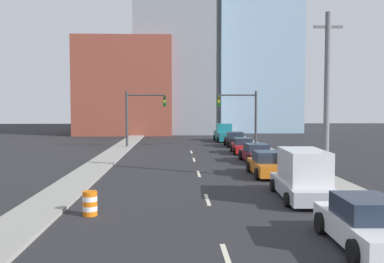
# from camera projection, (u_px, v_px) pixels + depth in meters

# --- Properties ---
(sidewalk_left) EXTENTS (2.01, 92.37, 0.16)m
(sidewalk_left) POSITION_uv_depth(u_px,v_px,m) (130.00, 141.00, 50.36)
(sidewalk_left) COLOR gray
(sidewalk_left) RESTS_ON ground
(sidewalk_right) EXTENTS (2.01, 92.37, 0.16)m
(sidewalk_right) POSITION_uv_depth(u_px,v_px,m) (246.00, 141.00, 50.88)
(sidewalk_right) COLOR gray
(sidewalk_right) RESTS_ON ground
(lane_stripe_at_7m) EXTENTS (0.16, 2.40, 0.01)m
(lane_stripe_at_7m) POSITION_uv_depth(u_px,v_px,m) (227.00, 258.00, 11.90)
(lane_stripe_at_7m) COLOR beige
(lane_stripe_at_7m) RESTS_ON ground
(lane_stripe_at_15m) EXTENTS (0.16, 2.40, 0.01)m
(lane_stripe_at_15m) POSITION_uv_depth(u_px,v_px,m) (207.00, 199.00, 19.34)
(lane_stripe_at_15m) COLOR beige
(lane_stripe_at_15m) RESTS_ON ground
(lane_stripe_at_22m) EXTENTS (0.16, 2.40, 0.01)m
(lane_stripe_at_22m) POSITION_uv_depth(u_px,v_px,m) (199.00, 174.00, 26.68)
(lane_stripe_at_22m) COLOR beige
(lane_stripe_at_22m) RESTS_ON ground
(lane_stripe_at_29m) EXTENTS (0.16, 2.40, 0.01)m
(lane_stripe_at_29m) POSITION_uv_depth(u_px,v_px,m) (194.00, 160.00, 33.74)
(lane_stripe_at_29m) COLOR beige
(lane_stripe_at_29m) RESTS_ON ground
(lane_stripe_at_35m) EXTENTS (0.16, 2.40, 0.01)m
(lane_stripe_at_35m) POSITION_uv_depth(u_px,v_px,m) (191.00, 152.00, 39.40)
(lane_stripe_at_35m) COLOR beige
(lane_stripe_at_35m) RESTS_ON ground
(building_brick_left) EXTENTS (14.00, 16.00, 14.16)m
(building_brick_left) POSITION_uv_depth(u_px,v_px,m) (128.00, 88.00, 67.09)
(building_brick_left) COLOR brown
(building_brick_left) RESTS_ON ground
(building_office_center) EXTENTS (12.00, 20.00, 26.42)m
(building_office_center) POSITION_uv_depth(u_px,v_px,m) (175.00, 52.00, 71.00)
(building_office_center) COLOR gray
(building_office_center) RESTS_ON ground
(building_glass_right) EXTENTS (13.00, 20.00, 40.13)m
(building_glass_right) POSITION_uv_depth(u_px,v_px,m) (252.00, 16.00, 75.09)
(building_glass_right) COLOR #8CADC6
(building_glass_right) RESTS_ON ground
(traffic_signal_left) EXTENTS (4.11, 0.35, 5.75)m
(traffic_signal_left) POSITION_uv_depth(u_px,v_px,m) (139.00, 111.00, 43.04)
(traffic_signal_left) COLOR #38383D
(traffic_signal_left) RESTS_ON ground
(traffic_signal_right) EXTENTS (4.11, 0.35, 5.75)m
(traffic_signal_right) POSITION_uv_depth(u_px,v_px,m) (244.00, 111.00, 43.43)
(traffic_signal_right) COLOR #38383D
(traffic_signal_right) RESTS_ON ground
(utility_pole_right_mid) EXTENTS (1.60, 0.32, 9.36)m
(utility_pole_right_mid) POSITION_uv_depth(u_px,v_px,m) (327.00, 96.00, 23.56)
(utility_pole_right_mid) COLOR slate
(utility_pole_right_mid) RESTS_ON ground
(traffic_barrel) EXTENTS (0.56, 0.56, 0.95)m
(traffic_barrel) POSITION_uv_depth(u_px,v_px,m) (90.00, 203.00, 16.49)
(traffic_barrel) COLOR orange
(traffic_barrel) RESTS_ON ground
(sedan_white) EXTENTS (2.13, 4.64, 1.53)m
(sedan_white) POSITION_uv_depth(u_px,v_px,m) (366.00, 225.00, 12.72)
(sedan_white) COLOR silver
(sedan_white) RESTS_ON ground
(box_truck_silver) EXTENTS (2.42, 5.40, 2.27)m
(box_truck_silver) POSITION_uv_depth(u_px,v_px,m) (303.00, 176.00, 19.37)
(box_truck_silver) COLOR #B2B2BC
(box_truck_silver) RESTS_ON ground
(sedan_orange) EXTENTS (2.08, 4.52, 1.48)m
(sedan_orange) POSITION_uv_depth(u_px,v_px,m) (268.00, 165.00, 25.98)
(sedan_orange) COLOR orange
(sedan_orange) RESTS_ON ground
(sedan_maroon) EXTENTS (2.27, 4.70, 1.39)m
(sedan_maroon) POSITION_uv_depth(u_px,v_px,m) (256.00, 154.00, 32.33)
(sedan_maroon) COLOR maroon
(sedan_maroon) RESTS_ON ground
(sedan_red) EXTENTS (2.11, 4.35, 1.39)m
(sedan_red) POSITION_uv_depth(u_px,v_px,m) (243.00, 146.00, 38.40)
(sedan_red) COLOR red
(sedan_red) RESTS_ON ground
(sedan_black) EXTENTS (2.06, 4.40, 1.53)m
(sedan_black) POSITION_uv_depth(u_px,v_px,m) (235.00, 140.00, 44.87)
(sedan_black) COLOR black
(sedan_black) RESTS_ON ground
(pickup_truck_teal) EXTENTS (2.43, 5.74, 2.10)m
(pickup_truck_teal) POSITION_uv_depth(u_px,v_px,m) (225.00, 134.00, 51.68)
(pickup_truck_teal) COLOR #196B75
(pickup_truck_teal) RESTS_ON ground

